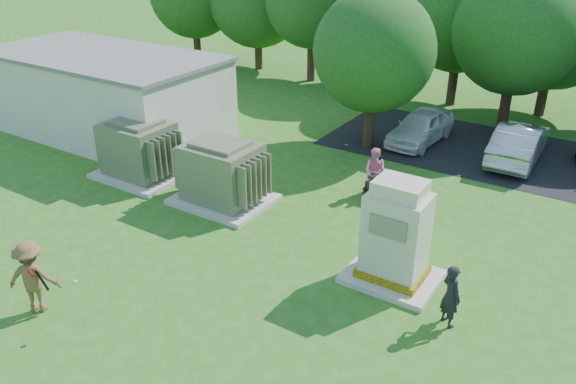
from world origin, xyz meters
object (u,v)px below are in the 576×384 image
Objects in this scene: car_white at (421,127)px; picnic_table at (397,187)px; transformer_right at (222,174)px; generator_cabinet at (395,238)px; transformer_left at (139,150)px; batter at (33,277)px; person_at_picnic at (375,172)px; person_by_generator at (451,296)px; car_silver_a at (519,142)px.

picnic_table is at bearing -72.01° from car_white.
transformer_right is 6.41m from generator_cabinet.
transformer_left reaches higher than car_white.
batter is 1.12× the size of person_at_picnic.
car_white is at bearing 50.14° from transformer_left.
transformer_right is 8.31m from person_by_generator.
person_by_generator is (8.06, -2.01, -0.20)m from transformer_right.
car_silver_a is at bearing 38.56° from transformer_left.
car_silver_a is (10.87, 8.66, -0.25)m from transformer_left.
transformer_right is 1.94× the size of person_by_generator.
transformer_right reaches higher than car_white.
transformer_left is 1.85× the size of person_at_picnic.
person_by_generator is at bearing -9.70° from transformer_left.
picnic_table is 6.11m from car_silver_a.
transformer_left is 1.00× the size of transformer_right.
car_silver_a is at bearing 84.98° from generator_cabinet.
person_by_generator reaches higher than car_white.
transformer_left is 1.67× the size of picnic_table.
batter reaches higher than person_at_picnic.
transformer_right is 1.67× the size of picnic_table.
person_by_generator is at bearing 93.72° from car_silver_a.
car_white is (7.09, 8.50, -0.31)m from transformer_left.
person_at_picnic reaches higher than car_silver_a.
transformer_right reaches higher than batter.
generator_cabinet is 1.79× the size of person_by_generator.
person_at_picnic is (3.87, 3.13, -0.16)m from transformer_right.
transformer_left is at bearing -161.34° from person_at_picnic.
car_silver_a is at bearing 50.39° from transformer_right.
transformer_left is at bearing 173.86° from generator_cabinet.
picnic_table is at bearing -20.37° from person_by_generator.
person_at_picnic is (-4.19, 5.14, 0.04)m from person_by_generator.
transformer_right reaches higher than picnic_table.
batter is at bearing -139.18° from generator_cabinet.
person_at_picnic is (4.04, 9.81, -0.10)m from batter.
transformer_right reaches higher than person_by_generator.
transformer_left is 8.93m from picnic_table.
transformer_right is 1.85× the size of person_at_picnic.
person_by_generator is (8.24, 4.67, -0.14)m from batter.
generator_cabinet is at bearing 7.86° from person_by_generator.
person_at_picnic is (-0.79, 0.02, 0.33)m from picnic_table.
batter is 15.60m from car_white.
transformer_right reaches higher than person_at_picnic.
transformer_right reaches higher than car_silver_a.
generator_cabinet is 9.79m from car_silver_a.
batter is 10.61m from person_at_picnic.
generator_cabinet is at bearing 83.94° from car_silver_a.
picnic_table is 6.15m from person_by_generator.
batter is (-0.18, -6.68, -0.06)m from transformer_right.
car_white reaches higher than picnic_table.
person_at_picnic is at bearing -144.80° from batter.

